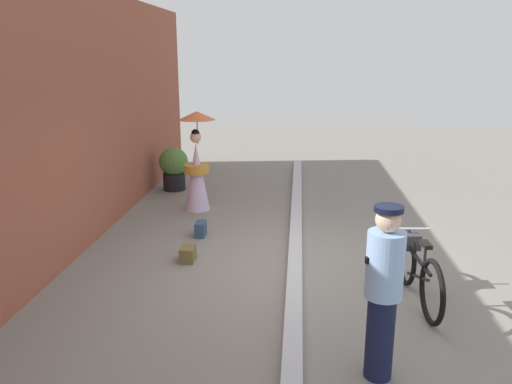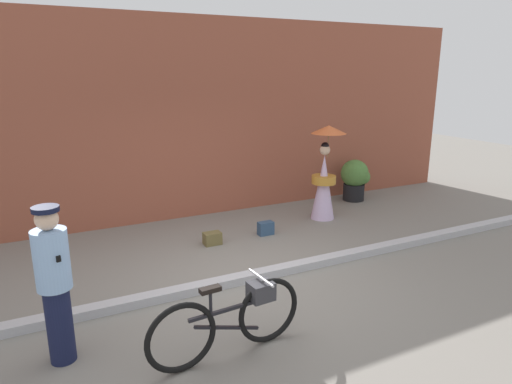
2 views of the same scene
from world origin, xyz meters
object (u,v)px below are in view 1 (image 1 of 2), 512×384
bicycle_near_officer (417,267)px  potted_plant_by_door (174,166)px  person_with_parasol (197,164)px  person_officer (383,289)px  backpack_spare (188,254)px  backpack_on_pavement (201,229)px

bicycle_near_officer → potted_plant_by_door: 6.52m
potted_plant_by_door → person_with_parasol: bearing=-150.8°
person_officer → backpack_spare: bearing=42.6°
potted_plant_by_door → backpack_on_pavement: size_ratio=3.35×
bicycle_near_officer → backpack_spare: 3.22m
backpack_on_pavement → backpack_spare: size_ratio=0.95×
potted_plant_by_door → backpack_spare: size_ratio=3.18×
backpack_spare → person_officer: bearing=-137.4°
bicycle_near_officer → person_officer: 1.83m
bicycle_near_officer → backpack_spare: (0.96, 3.06, -0.31)m
person_officer → potted_plant_by_door: (6.60, 3.54, -0.37)m
person_officer → backpack_on_pavement: size_ratio=5.86×
backpack_on_pavement → backpack_spare: backpack_on_pavement is taller
bicycle_near_officer → backpack_on_pavement: 3.69m
bicycle_near_officer → backpack_on_pavement: size_ratio=6.22×
potted_plant_by_door → backpack_spare: potted_plant_by_door is taller
person_with_parasol → backpack_spare: person_with_parasol is taller
bicycle_near_officer → backpack_on_pavement: bearing=56.7°
bicycle_near_officer → potted_plant_by_door: bearing=40.4°
bicycle_near_officer → backpack_spare: size_ratio=5.90×
person_with_parasol → backpack_on_pavement: person_with_parasol is taller
person_officer → backpack_spare: person_officer is taller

